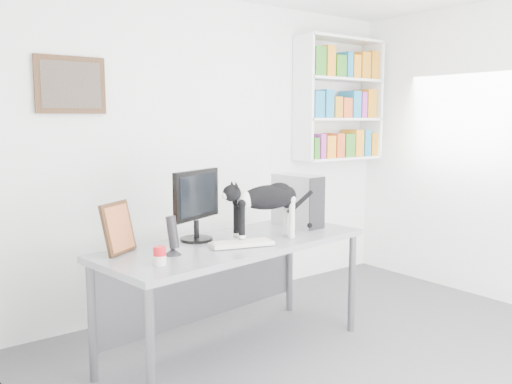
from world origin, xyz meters
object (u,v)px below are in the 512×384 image
Objects in this scene: monitor at (196,205)px; keyboard at (241,244)px; speaker at (173,235)px; soup_can at (160,256)px; cat at (267,211)px; pc_tower at (297,201)px; desk at (236,298)px; bookshelf at (339,99)px; leaning_print at (118,227)px.

monitor reaches higher than keyboard.
speaker reaches higher than soup_can.
cat is at bearing 8.99° from soup_can.
speaker is (-0.48, 0.06, 0.11)m from keyboard.
speaker is (-1.22, -0.21, -0.08)m from pc_tower.
speaker is at bearing 43.11° from soup_can.
monitor is 0.43m from speaker.
keyboard is at bearing -164.07° from pc_tower.
soup_can is at bearing -169.45° from pc_tower.
keyboard is at bearing 8.64° from soup_can.
desk is at bearing -17.83° from speaker.
bookshelf is at bearing 23.79° from soup_can.
soup_can is 0.17× the size of cat.
monitor is (-2.17, -0.76, -0.78)m from bookshelf.
bookshelf reaches higher than leaning_print.
monitor reaches higher than soup_can.
bookshelf is 3.68× the size of leaning_print.
soup_can is 0.92m from cat.
cat reaches higher than leaning_print.
speaker is 2.34× the size of soup_can.
pc_tower is at bearing -147.87° from bookshelf.
cat is at bearing -159.22° from pc_tower.
bookshelf is at bearing 27.64° from pc_tower.
pc_tower is at bearing -16.27° from speaker.
soup_can is at bearing -164.05° from cat.
leaning_print is at bearing 158.40° from monitor.
cat is at bearing -27.73° from speaker.
pc_tower reaches higher than desk.
monitor is at bearing 172.76° from pc_tower.
soup_can reaches higher than keyboard.
desk is at bearing -62.85° from monitor.
cat is (0.20, -0.10, 0.61)m from desk.
keyboard is at bearing -33.72° from speaker.
keyboard is 0.31m from cat.
leaning_print is at bearing 174.20° from pc_tower.
bookshelf reaches higher than monitor.
bookshelf is 2.50m from keyboard.
bookshelf reaches higher than soup_can.
monitor is at bearing 12.03° from speaker.
bookshelf is 0.63× the size of desk.
keyboard is 1.24× the size of leaning_print.
cat is at bearing -33.70° from desk.
pc_tower reaches higher than leaning_print.
desk is 0.93m from pc_tower.
bookshelf is 3.04× the size of pc_tower.
leaning_print reaches higher than desk.
pc_tower is at bearing 3.92° from desk.
keyboard reaches higher than desk.
bookshelf is 2.98× the size of keyboard.
monitor is at bearing 132.58° from desk.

